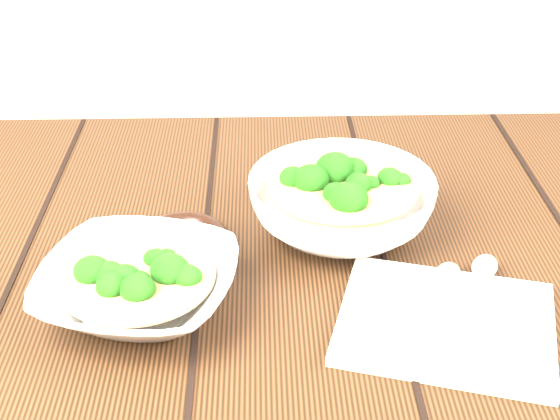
% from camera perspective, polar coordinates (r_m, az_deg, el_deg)
% --- Properties ---
extents(table, '(1.20, 0.80, 0.75)m').
position_cam_1_polar(table, '(0.92, -4.07, -10.61)').
color(table, black).
rests_on(table, ground).
extents(soup_bowl_front, '(0.23, 0.23, 0.06)m').
position_cam_1_polar(soup_bowl_front, '(0.79, -10.34, -5.43)').
color(soup_bowl_front, silver).
rests_on(soup_bowl_front, table).
extents(soup_bowl_back, '(0.27, 0.27, 0.08)m').
position_cam_1_polar(soup_bowl_back, '(0.89, 4.50, 0.57)').
color(soup_bowl_back, silver).
rests_on(soup_bowl_back, table).
extents(trivet, '(0.13, 0.13, 0.03)m').
position_cam_1_polar(trivet, '(0.87, -7.15, -2.32)').
color(trivet, black).
rests_on(trivet, table).
extents(napkin, '(0.24, 0.22, 0.01)m').
position_cam_1_polar(napkin, '(0.78, 12.02, -8.09)').
color(napkin, beige).
rests_on(napkin, table).
extents(spoon_left, '(0.08, 0.16, 0.01)m').
position_cam_1_polar(spoon_left, '(0.80, 11.71, -5.96)').
color(spoon_left, '#B5B0A0').
rests_on(spoon_left, napkin).
extents(spoon_right, '(0.09, 0.16, 0.01)m').
position_cam_1_polar(spoon_right, '(0.83, 14.33, -5.24)').
color(spoon_right, '#B5B0A0').
rests_on(spoon_right, napkin).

